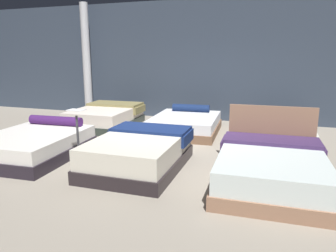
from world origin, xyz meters
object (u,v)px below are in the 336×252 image
(bed_2, at_px, (271,168))
(bed_4, at_px, (186,124))
(price_sign, at_px, (78,145))
(bed_0, at_px, (33,145))
(bed_3, at_px, (106,117))
(bed_5, at_px, (277,131))
(support_pillar, at_px, (87,61))
(bed_1, at_px, (139,152))

(bed_2, xyz_separation_m, bed_4, (-2.07, 2.78, -0.05))
(bed_4, relative_size, price_sign, 2.10)
(bed_0, height_order, price_sign, price_sign)
(bed_3, relative_size, bed_4, 1.01)
(bed_3, xyz_separation_m, bed_5, (4.45, 0.05, -0.07))
(bed_0, distance_m, bed_3, 2.81)
(support_pillar, bearing_deg, bed_0, -71.40)
(bed_5, distance_m, support_pillar, 6.17)
(bed_2, relative_size, bed_4, 1.01)
(bed_4, distance_m, price_sign, 3.16)
(bed_1, distance_m, bed_2, 2.15)
(bed_2, bearing_deg, price_sign, -178.74)
(bed_5, bearing_deg, bed_4, -176.68)
(bed_4, relative_size, support_pillar, 0.60)
(bed_5, distance_m, price_sign, 4.48)
(bed_0, distance_m, price_sign, 1.16)
(bed_1, bearing_deg, price_sign, -168.34)
(bed_2, bearing_deg, bed_4, 124.93)
(bed_1, distance_m, bed_5, 3.59)
(bed_4, height_order, support_pillar, support_pillar)
(bed_1, bearing_deg, bed_0, -178.80)
(bed_1, height_order, bed_4, bed_4)
(bed_1, height_order, support_pillar, support_pillar)
(bed_4, distance_m, bed_5, 2.17)
(bed_0, relative_size, bed_2, 1.01)
(bed_3, distance_m, support_pillar, 2.43)
(bed_4, bearing_deg, bed_0, -132.23)
(bed_3, bearing_deg, price_sign, -70.74)
(bed_1, height_order, price_sign, price_sign)
(bed_4, height_order, price_sign, price_sign)
(bed_2, xyz_separation_m, price_sign, (-3.20, -0.17, 0.12))
(support_pillar, bearing_deg, bed_2, -35.83)
(bed_1, relative_size, support_pillar, 0.57)
(bed_1, xyz_separation_m, bed_2, (2.15, -0.06, -0.01))
(bed_3, bearing_deg, bed_0, -91.61)
(bed_0, xyz_separation_m, support_pillar, (-1.39, 4.14, 1.52))
(bed_3, distance_m, price_sign, 3.18)
(bed_1, height_order, bed_2, bed_2)
(bed_0, xyz_separation_m, price_sign, (1.13, -0.16, 0.15))
(bed_0, height_order, bed_5, bed_0)
(bed_5, height_order, support_pillar, support_pillar)
(bed_0, height_order, support_pillar, support_pillar)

